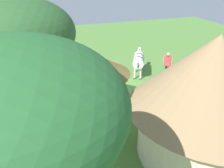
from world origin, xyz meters
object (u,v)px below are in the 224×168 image
thatched_hut (210,95)px  patio_chair_near_lawn (92,122)px  shade_umbrella (86,63)px  zebra_by_umbrella (139,60)px  striped_lounge_chair (164,91)px  acacia_tree_far_lawn (15,35)px  patio_dining_table (88,106)px  standing_watcher (168,63)px  guest_beside_umbrella (102,81)px  patio_chair_east_end (69,102)px  zebra_nearest_camera (91,68)px  patio_chair_near_hut (111,102)px  acacia_tree_left_background (12,110)px

thatched_hut → patio_chair_near_lawn: bearing=-34.5°
shade_umbrella → zebra_by_umbrella: 5.85m
striped_lounge_chair → acacia_tree_far_lawn: 8.84m
shade_umbrella → patio_dining_table: size_ratio=2.82×
standing_watcher → guest_beside_umbrella: bearing=71.6°
shade_umbrella → zebra_by_umbrella: bearing=-138.5°
shade_umbrella → guest_beside_umbrella: 2.48m
patio_chair_east_end → acacia_tree_far_lawn: 5.81m
shade_umbrella → standing_watcher: bearing=-154.7°
guest_beside_umbrella → acacia_tree_far_lawn: bearing=-170.1°
standing_watcher → zebra_by_umbrella: bearing=21.2°
zebra_nearest_camera → zebra_by_umbrella: 3.19m
patio_chair_near_hut → acacia_tree_far_lawn: 6.25m
thatched_hut → acacia_tree_left_background: 6.58m
guest_beside_umbrella → patio_chair_near_lawn: bearing=-156.6°
patio_chair_near_hut → patio_chair_east_end: bearing=60.7°
standing_watcher → acacia_tree_left_background: acacia_tree_left_background is taller
patio_chair_east_end → acacia_tree_left_background: (1.70, 6.81, 3.92)m
thatched_hut → zebra_by_umbrella: size_ratio=2.75×
patio_dining_table → acacia_tree_left_background: size_ratio=0.24×
thatched_hut → patio_dining_table: (3.34, -3.56, -1.78)m
thatched_hut → striped_lounge_chair: thatched_hut is taller
standing_watcher → acacia_tree_left_background: 12.33m
standing_watcher → patio_dining_table: bearing=82.1°
patio_dining_table → zebra_by_umbrella: 5.63m
thatched_hut → acacia_tree_far_lawn: (5.74, -0.78, 2.31)m
striped_lounge_chair → guest_beside_umbrella: bearing=-98.4°
thatched_hut → standing_watcher: size_ratio=3.30×
patio_chair_near_hut → standing_watcher: (-4.53, -2.49, 0.49)m
thatched_hut → striped_lounge_chair: 4.92m
shade_umbrella → acacia_tree_left_background: 6.66m
patio_chair_near_hut → acacia_tree_left_background: 8.11m
shade_umbrella → standing_watcher: shade_umbrella is taller
patio_dining_table → zebra_nearest_camera: 3.64m
guest_beside_umbrella → acacia_tree_left_background: bearing=-156.2°
acacia_tree_far_lawn → patio_dining_table: bearing=-130.9°
thatched_hut → zebra_nearest_camera: (2.32, -7.03, -1.43)m
standing_watcher → zebra_by_umbrella: size_ratio=0.83×
thatched_hut → patio_chair_near_lawn: size_ratio=6.16×
patio_dining_table → acacia_tree_far_lawn: 5.49m
patio_chair_near_hut → zebra_by_umbrella: size_ratio=0.45×
thatched_hut → shade_umbrella: thatched_hut is taller
patio_dining_table → guest_beside_umbrella: 1.90m
patio_chair_near_hut → zebra_nearest_camera: (0.11, -3.29, 0.48)m
zebra_nearest_camera → acacia_tree_left_background: bearing=-95.1°
zebra_by_umbrella → acacia_tree_left_background: 12.22m
patio_chair_near_lawn → acacia_tree_left_background: bearing=-107.6°
guest_beside_umbrella → striped_lounge_chair: bearing=-53.5°
patio_chair_near_hut → striped_lounge_chair: size_ratio=1.04×
patio_dining_table → guest_beside_umbrella: size_ratio=0.76×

